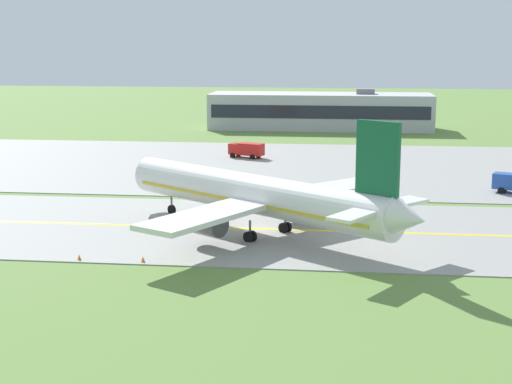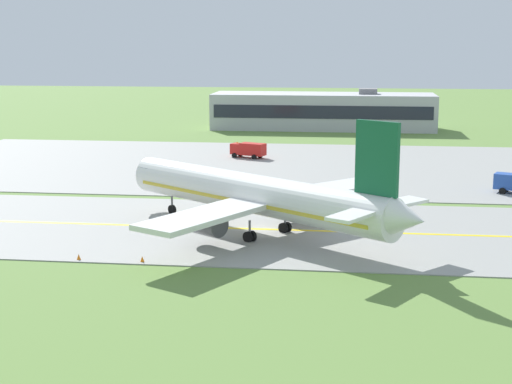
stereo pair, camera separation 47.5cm
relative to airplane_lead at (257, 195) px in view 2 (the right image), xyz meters
name	(u,v)px [view 2 (the right image)]	position (x,y,z in m)	size (l,w,h in m)	color
ground_plane	(259,230)	(-0.04, 2.03, -4.13)	(500.00, 500.00, 0.00)	olive
taxiway_strip	(259,229)	(-0.04, 2.03, -4.08)	(240.00, 28.00, 0.10)	gray
apron_pad	(354,167)	(9.96, 44.03, -4.08)	(140.00, 52.00, 0.10)	gray
taxiway_centreline	(259,229)	(-0.04, 2.03, -4.03)	(220.00, 0.60, 0.01)	yellow
airplane_lead	(257,195)	(0.00, 0.00, 0.00)	(33.73, 29.08, 12.70)	white
service_truck_fuel	(248,149)	(-7.84, 51.42, -2.60)	(6.33, 4.09, 2.60)	red
terminal_building	(323,111)	(2.96, 97.49, -0.16)	(49.50, 13.77, 9.12)	#B2B2B7
traffic_cone_near_edge	(79,257)	(-14.82, -11.27, -3.83)	(0.44, 0.44, 0.60)	orange
traffic_cone_mid_edge	(142,259)	(-8.95, -11.23, -3.83)	(0.44, 0.44, 0.60)	orange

